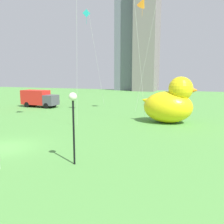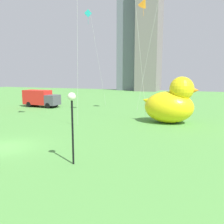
{
  "view_description": "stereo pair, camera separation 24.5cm",
  "coord_description": "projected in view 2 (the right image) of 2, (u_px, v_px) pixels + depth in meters",
  "views": [
    {
      "loc": [
        13.58,
        -13.34,
        5.47
      ],
      "look_at": [
        6.74,
        5.08,
        2.36
      ],
      "focal_mm": 38.01,
      "sensor_mm": 36.0,
      "label": 1
    },
    {
      "loc": [
        13.81,
        -13.25,
        5.47
      ],
      "look_at": [
        6.74,
        5.08,
        2.36
      ],
      "focal_mm": 38.01,
      "sensor_mm": 36.0,
      "label": 2
    }
  ],
  "objects": [
    {
      "name": "ground_plane",
      "position": [
        5.0,
        147.0,
        17.98
      ],
      "size": [
        140.0,
        140.0,
        0.0
      ],
      "primitive_type": "plane",
      "color": "#529342"
    },
    {
      "name": "lamppost",
      "position": [
        72.0,
        108.0,
        14.12
      ],
      "size": [
        0.49,
        0.49,
        4.43
      ],
      "color": "black",
      "rests_on": "ground"
    },
    {
      "name": "box_truck",
      "position": [
        41.0,
        98.0,
        40.29
      ],
      "size": [
        6.36,
        2.53,
        2.85
      ],
      "color": "red",
      "rests_on": "ground"
    },
    {
      "name": "giant_inflatable_duck",
      "position": [
        171.0,
        103.0,
        26.83
      ],
      "size": [
        6.35,
        4.08,
        5.27
      ],
      "color": "yellow",
      "rests_on": "ground"
    },
    {
      "name": "city_skyline",
      "position": [
        172.0,
        44.0,
        79.07
      ],
      "size": [
        56.5,
        14.75,
        37.08
      ],
      "color": "slate",
      "rests_on": "ground"
    },
    {
      "name": "kite_orange",
      "position": [
        144.0,
        3.0,
        30.96
      ],
      "size": [
        2.8,
        2.55,
        15.59
      ],
      "color": "silver",
      "rests_on": "ground"
    },
    {
      "name": "kite_teal",
      "position": [
        89.0,
        19.0,
        38.57
      ],
      "size": [
        3.03,
        3.98,
        15.98
      ],
      "color": "silver",
      "rests_on": "ground"
    }
  ]
}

